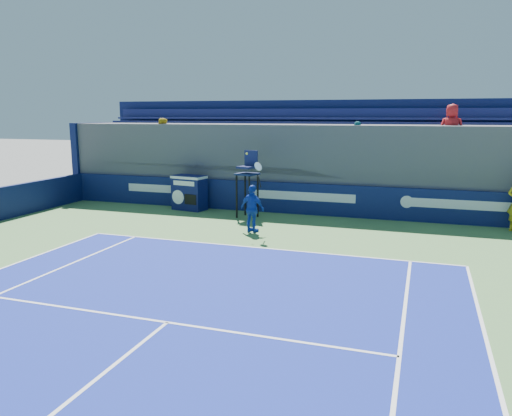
% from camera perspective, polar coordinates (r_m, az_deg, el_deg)
% --- Properties ---
extents(back_hoarding, '(20.40, 0.21, 1.20)m').
position_cam_1_polar(back_hoarding, '(19.10, 5.39, 1.04)').
color(back_hoarding, '#0D1649').
rests_on(back_hoarding, ground).
extents(match_clock, '(1.42, 0.93, 1.40)m').
position_cam_1_polar(match_clock, '(20.07, -7.63, 1.87)').
color(match_clock, '#0E144A').
rests_on(match_clock, ground).
extents(umpire_chair, '(0.85, 0.85, 2.48)m').
position_cam_1_polar(umpire_chair, '(18.31, -0.96, 3.60)').
color(umpire_chair, black).
rests_on(umpire_chair, ground).
extents(tennis_player, '(0.97, 0.67, 2.57)m').
position_cam_1_polar(tennis_player, '(16.10, -0.41, -0.04)').
color(tennis_player, '#1439AA').
rests_on(tennis_player, apron).
extents(stadium_seating, '(21.00, 4.05, 4.40)m').
position_cam_1_polar(stadium_seating, '(20.93, 6.76, 5.26)').
color(stadium_seating, '#4C4C51').
rests_on(stadium_seating, ground).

